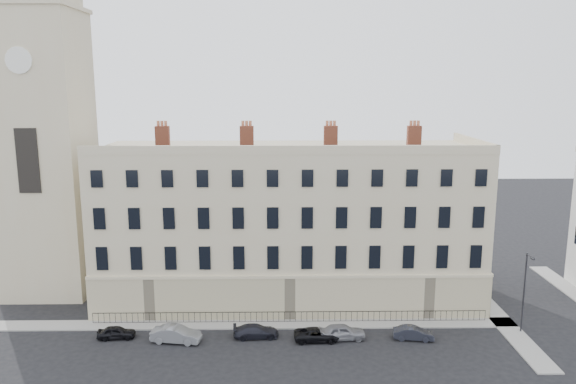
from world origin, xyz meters
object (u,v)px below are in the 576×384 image
Objects in this scene: car_c at (256,331)px; car_f at (413,333)px; car_e at (342,332)px; car_d at (317,334)px; car_a at (116,332)px; car_b at (176,334)px; streetlamp at (525,289)px.

car_f is at bearing -97.03° from car_c.
car_c is at bearing 82.18° from car_e.
car_e reaches higher than car_d.
car_c is at bearing -94.87° from car_a.
car_b is (5.11, -0.75, 0.15)m from car_a.
streetlamp is at bearing -79.24° from car_b.
car_c is 13.16m from car_f.
car_e reaches higher than car_f.
car_c and car_f have the same top height.
streetlamp reaches higher than car_d.
car_a is at bearing 85.61° from car_c.
car_c is 0.99× the size of car_e.
car_c is 7.23m from car_e.
car_a is 34.51m from streetlamp.
car_e is 0.54× the size of streetlamp.
car_e is 5.93m from car_f.
streetlamp is (29.23, 1.19, 3.28)m from car_b.
car_e reaches higher than car_c.
streetlamp is (9.52, 1.05, 3.41)m from car_f.
car_f is (13.15, -0.61, 0.00)m from car_c.
streetlamp reaches higher than car_c.
streetlamp is at bearing -76.21° from car_f.
car_b is 13.79m from car_e.
car_b reaches higher than car_d.
car_e is at bearing 178.67° from streetlamp.
streetlamp reaches higher than car_e.
car_d is at bearing 91.43° from car_e.
car_a is at bearing 84.45° from car_e.
car_d is at bearing 178.94° from streetlamp.
car_d is at bearing 97.92° from car_f.
car_c is (11.67, -0.00, 0.02)m from car_a.
car_f is 10.16m from streetlamp.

